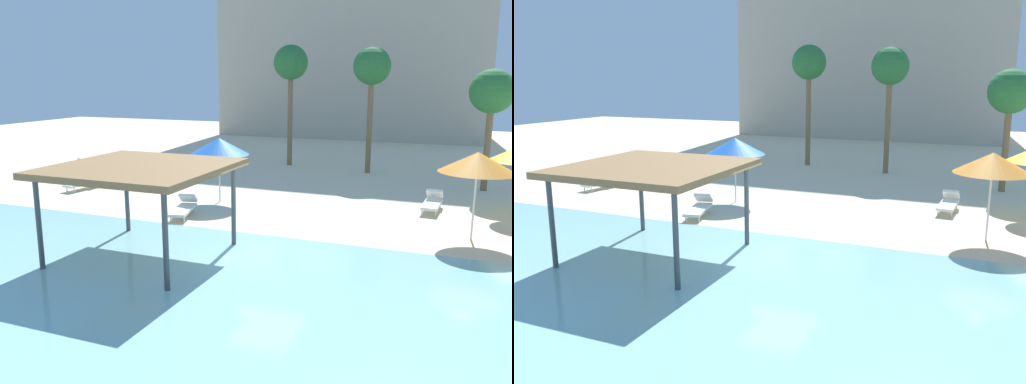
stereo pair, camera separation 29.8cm
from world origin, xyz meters
The scene contains 14 objects.
ground_plane centered at (0.00, 0.00, 0.00)m, with size 80.00×80.00×0.00m, color beige.
lagoon_water centered at (0.00, -5.25, 0.02)m, with size 44.00×13.50×0.04m, color #8CC6CC.
shade_pavilion centered at (-2.74, -1.62, 2.47)m, with size 4.50×4.50×2.63m.
beach_umbrella_orange_0 centered at (5.77, 3.62, 2.43)m, with size 2.29×2.29×2.75m.
beach_umbrella_blue_2 centered at (-3.73, 5.24, 2.26)m, with size 2.40×2.40×2.59m.
lounge_chair_0 centered at (4.36, 7.03, 0.33)m, with size 0.70×1.93×0.74m.
lounge_chair_2 centered at (-3.94, 2.72, 0.33)m, with size 1.05×1.99×0.74m.
lounge_chair_3 centered at (-10.46, 5.28, 0.33)m, with size 0.89×1.97×0.74m.
lounge_chair_4 centered at (-9.12, 7.87, 0.33)m, with size 0.70×1.93×0.74m.
lounge_chair_5 centered at (-13.64, 8.14, 0.33)m, with size 1.41×1.96×0.74m.
palm_tree_0 centered at (0.58, 14.12, 5.32)m, with size 1.90×1.90×6.44m.
palm_tree_1 centered at (-4.05, 14.99, 5.55)m, with size 1.90×1.90×6.68m.
palm_tree_3 centered at (6.20, 11.60, 4.25)m, with size 1.90×1.90×5.30m.
hotel_block_0 centered at (-4.11, 32.81, 10.73)m, with size 21.48×9.80×21.47m, color #B2A893.
Camera 1 is at (5.56, -13.64, 5.00)m, focal length 37.31 mm.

